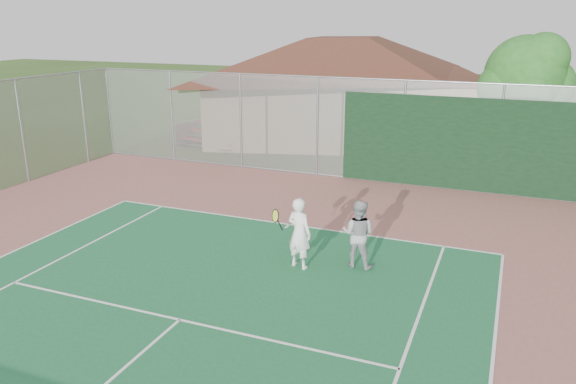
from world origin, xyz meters
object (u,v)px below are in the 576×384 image
(tree, at_px, (527,78))
(clubhouse, at_px, (343,78))
(player_grey_back, at_px, (358,235))
(player_white_front, at_px, (299,234))
(bleachers, at_px, (213,135))

(tree, bearing_deg, clubhouse, 165.93)
(player_grey_back, bearing_deg, clubhouse, -70.11)
(player_white_front, bearing_deg, bleachers, -36.18)
(bleachers, distance_m, tree, 12.94)
(bleachers, relative_size, player_grey_back, 1.89)
(clubhouse, distance_m, player_white_front, 15.01)
(bleachers, bearing_deg, player_white_front, -40.84)
(clubhouse, bearing_deg, bleachers, -153.88)
(player_white_front, xyz_separation_m, player_grey_back, (1.21, 0.55, -0.04))
(clubhouse, relative_size, player_grey_back, 9.26)
(tree, relative_size, player_grey_back, 3.17)
(tree, bearing_deg, bleachers, -170.22)
(bleachers, height_order, tree, tree)
(tree, distance_m, player_grey_back, 12.66)
(clubhouse, xyz_separation_m, player_white_front, (3.38, -14.49, -1.96))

